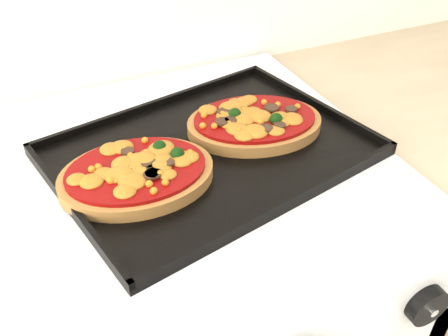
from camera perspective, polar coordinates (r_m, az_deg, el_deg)
knob_right at (r=0.68m, az=22.18°, el=-14.34°), size 0.06×0.02×0.06m
baking_tray at (r=0.76m, az=-1.57°, el=2.18°), size 0.52×0.43×0.02m
pizza_left at (r=0.70m, az=-9.98°, el=-0.53°), size 0.23×0.18×0.03m
pizza_right at (r=0.80m, az=3.52°, el=5.34°), size 0.25×0.20×0.03m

